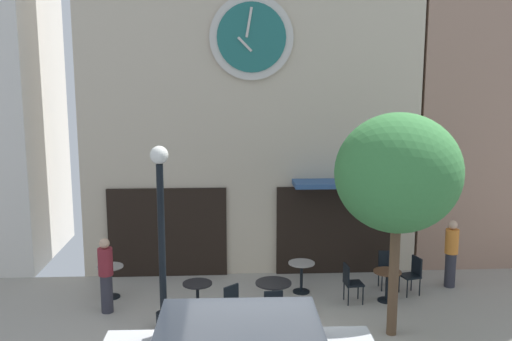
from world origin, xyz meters
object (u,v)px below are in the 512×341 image
Objects in this scene: cafe_chair_under_awning at (228,301)px; pedestrian_orange at (451,253)px; street_lamp at (162,239)px; pedestrian_maroon at (106,274)px; cafe_table_leftmost at (111,277)px; cafe_table_center_right at (273,290)px; cafe_chair_curbside at (272,307)px; street_tree at (398,174)px; cafe_chair_left_end at (413,272)px; cafe_table_near_door at (198,294)px; cafe_chair_near_lamp at (387,267)px; cafe_chair_near_tree at (350,280)px; cafe_table_near_curb at (301,272)px; cafe_table_center_left at (387,281)px.

cafe_chair_under_awning is 0.54× the size of pedestrian_orange.
street_lamp is 1.93m from pedestrian_maroon.
cafe_table_leftmost reaches higher than cafe_table_center_right.
cafe_table_center_right is at bearing 15.38° from street_lamp.
street_lamp reaches higher than cafe_chair_curbside.
cafe_table_leftmost is at bearing 159.91° from street_tree.
cafe_table_center_right is at bearing -164.34° from cafe_chair_left_end.
cafe_table_near_door is at bearing -168.74° from cafe_chair_left_end.
cafe_chair_curbside reaches higher than cafe_table_near_door.
cafe_chair_under_awning is (1.31, 0.10, -1.39)m from street_lamp.
street_tree is at bearing -103.70° from cafe_chair_near_lamp.
cafe_table_center_right is (2.29, 0.63, -1.39)m from street_lamp.
street_lamp is 2.26× the size of pedestrian_orange.
cafe_chair_under_awning is at bearing -159.37° from cafe_chair_near_tree.
cafe_table_leftmost is 6.59m from cafe_chair_near_lamp.
pedestrian_maroon is (-3.62, 0.28, 0.33)m from cafe_table_center_right.
cafe_table_near_curb is 2.62m from cafe_chair_left_end.
cafe_table_center_left is 0.43× the size of pedestrian_maroon.
cafe_chair_left_end is at bearing 15.30° from cafe_chair_near_tree.
cafe_chair_left_end is 1.65m from cafe_chair_near_tree.
cafe_table_near_door is 2.70m from cafe_table_near_curb.
pedestrian_orange is 8.13m from pedestrian_maroon.
cafe_chair_near_lamp is at bearing 38.36° from cafe_chair_near_tree.
cafe_chair_near_lamp is (3.86, 1.91, 0.00)m from cafe_chair_under_awning.
cafe_table_near_door is at bearing -178.26° from cafe_table_center_right.
cafe_table_near_curb is at bearing 27.23° from cafe_table_near_door.
cafe_chair_near_lamp is (-0.50, 0.43, 0.00)m from cafe_chair_left_end.
cafe_table_leftmost reaches higher than cafe_table_near_curb.
pedestrian_orange and pedestrian_maroon have the same top height.
cafe_chair_left_end is (5.01, 1.00, 0.02)m from cafe_table_near_door.
cafe_chair_curbside is at bearing -152.87° from cafe_table_center_left.
pedestrian_orange is (2.16, 2.44, -2.40)m from street_tree.
cafe_chair_near_tree is at bearing -141.64° from cafe_chair_near_lamp.
pedestrian_maroon is at bearing 145.61° from street_lamp.
street_lamp is 3.83m from cafe_table_near_curb.
pedestrian_maroon reaches higher than cafe_table_near_door.
pedestrian_orange is at bearing 12.96° from cafe_table_near_door.
cafe_chair_under_awning reaches higher than cafe_table_center_left.
street_lamp is 4.46m from cafe_chair_near_tree.
cafe_table_near_door is 2.05m from pedestrian_maroon.
cafe_chair_near_tree reaches higher than cafe_table_center_right.
pedestrian_maroon reaches higher than cafe_table_near_curb.
cafe_chair_left_end reaches higher than cafe_table_leftmost.
street_tree is (4.57, -0.46, 1.35)m from street_lamp.
cafe_table_center_right is 0.87× the size of cafe_chair_under_awning.
street_tree is 6.00× the size of cafe_table_near_curb.
cafe_table_leftmost is 5.52m from cafe_chair_near_tree.
cafe_table_center_right is at bearing -168.09° from cafe_table_center_left.
cafe_table_leftmost is 0.98× the size of cafe_table_center_right.
cafe_chair_curbside reaches higher than cafe_table_leftmost.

